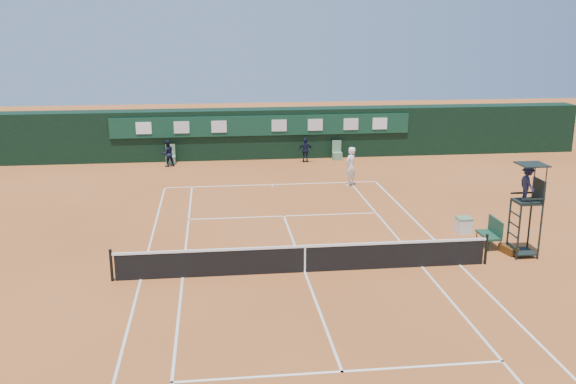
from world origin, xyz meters
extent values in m
plane|color=#B25D2A|center=(0.00, 0.00, 0.00)|extent=(90.00, 90.00, 0.00)
cube|color=white|center=(0.00, 11.88, 0.01)|extent=(11.05, 0.08, 0.01)
cube|color=white|center=(5.49, 0.00, 0.01)|extent=(0.08, 23.85, 0.01)
cube|color=silver|center=(-5.49, 0.00, 0.01)|extent=(0.08, 23.85, 0.01)
cube|color=silver|center=(4.12, 0.00, 0.01)|extent=(0.08, 23.85, 0.01)
cube|color=silver|center=(-4.12, 0.00, 0.01)|extent=(0.08, 23.85, 0.01)
cube|color=white|center=(0.00, 6.40, 0.01)|extent=(8.31, 0.08, 0.01)
cube|color=white|center=(0.00, -6.40, 0.01)|extent=(8.31, 0.08, 0.01)
cube|color=silver|center=(0.00, 0.00, 0.01)|extent=(0.08, 12.88, 0.01)
cube|color=white|center=(0.00, 11.73, 0.01)|extent=(0.08, 0.30, 0.01)
cube|color=black|center=(0.00, 0.00, 0.45)|extent=(12.60, 0.04, 0.90)
cube|color=white|center=(0.00, 0.00, 0.93)|extent=(12.80, 0.06, 0.08)
cube|color=white|center=(0.00, 0.00, 0.46)|extent=(0.06, 0.05, 0.92)
cylinder|color=black|center=(6.40, 0.00, 0.55)|extent=(0.10, 0.10, 1.10)
cylinder|color=black|center=(-6.40, 0.00, 0.55)|extent=(0.10, 0.10, 1.10)
cube|color=black|center=(0.00, 18.75, 1.50)|extent=(40.00, 1.50, 3.00)
cube|color=#0F3825|center=(0.00, 17.94, 2.10)|extent=(18.00, 0.10, 1.20)
cube|color=white|center=(-7.00, 17.87, 2.10)|extent=(0.90, 0.04, 0.70)
cube|color=silver|center=(-4.80, 17.87, 2.10)|extent=(0.90, 0.04, 0.70)
cube|color=silver|center=(-2.60, 17.87, 2.10)|extent=(0.90, 0.04, 0.70)
cube|color=silver|center=(1.00, 17.87, 2.10)|extent=(0.90, 0.04, 0.70)
cube|color=silver|center=(3.20, 17.87, 2.10)|extent=(0.90, 0.04, 0.70)
cube|color=silver|center=(5.40, 17.87, 2.10)|extent=(0.90, 0.04, 0.70)
cube|color=white|center=(7.20, 17.87, 2.10)|extent=(0.90, 0.04, 0.70)
cube|color=#5F926E|center=(-5.50, 17.45, 0.23)|extent=(0.55, 0.50, 0.46)
cube|color=#5B8B65|center=(-5.50, 17.67, 0.80)|extent=(0.55, 0.06, 0.70)
cube|color=#5D8F68|center=(4.50, 17.45, 0.23)|extent=(0.55, 0.50, 0.46)
cube|color=#58865E|center=(4.50, 17.67, 0.80)|extent=(0.55, 0.06, 0.70)
cylinder|color=black|center=(7.68, 0.25, 1.00)|extent=(0.07, 0.07, 2.00)
cylinder|color=black|center=(7.68, 1.05, 1.00)|extent=(0.07, 0.07, 2.00)
cylinder|color=black|center=(8.48, 0.25, 1.00)|extent=(0.07, 0.07, 2.00)
cylinder|color=black|center=(8.48, 1.05, 1.00)|extent=(0.07, 0.07, 2.00)
cube|color=black|center=(8.08, 0.65, 2.04)|extent=(0.85, 0.85, 0.08)
cube|color=black|center=(8.48, 0.65, 2.45)|extent=(0.06, 0.85, 0.80)
cube|color=black|center=(8.08, 0.23, 2.25)|extent=(0.85, 0.05, 0.06)
cube|color=black|center=(8.08, 1.07, 2.25)|extent=(0.85, 0.05, 0.06)
cylinder|color=black|center=(8.48, 0.25, 2.90)|extent=(0.04, 0.04, 1.00)
cylinder|color=black|center=(8.48, 1.05, 2.90)|extent=(0.04, 0.04, 1.00)
cube|color=black|center=(8.13, 0.65, 3.40)|extent=(0.95, 0.95, 0.04)
cube|color=black|center=(8.08, 0.65, 0.15)|extent=(0.80, 0.80, 0.05)
cube|color=black|center=(7.68, 0.65, 0.40)|extent=(0.04, 0.80, 0.04)
cube|color=black|center=(7.68, 0.65, 0.80)|extent=(0.04, 0.80, 0.04)
cube|color=black|center=(7.68, 0.65, 1.20)|extent=(0.04, 0.80, 0.04)
cube|color=black|center=(7.68, 0.65, 1.60)|extent=(0.04, 0.80, 0.04)
imported|color=#1A1D35|center=(8.03, 0.65, 2.72)|extent=(0.47, 0.82, 1.28)
cube|color=#183C28|center=(7.25, 1.70, 0.45)|extent=(0.55, 1.20, 0.08)
cube|color=#1A422E|center=(7.50, 1.70, 0.80)|extent=(0.06, 1.20, 0.60)
cylinder|color=black|center=(7.03, 1.15, 0.20)|extent=(0.04, 0.04, 0.41)
cylinder|color=black|center=(7.47, 1.15, 0.20)|extent=(0.04, 0.04, 0.41)
cylinder|color=black|center=(7.03, 2.25, 0.20)|extent=(0.04, 0.04, 0.41)
cylinder|color=black|center=(7.47, 2.25, 0.20)|extent=(0.04, 0.04, 0.41)
cube|color=black|center=(7.68, 0.91, 0.14)|extent=(0.51, 0.83, 0.29)
cube|color=silver|center=(6.93, 3.33, 0.30)|extent=(0.55, 0.55, 0.60)
cube|color=#54805A|center=(6.93, 3.33, 0.62)|extent=(0.57, 0.57, 0.05)
sphere|color=#C2E735|center=(2.79, 8.84, 0.03)|extent=(0.06, 0.06, 0.06)
imported|color=white|center=(3.99, 11.30, 1.00)|extent=(0.86, 0.86, 2.01)
imported|color=black|center=(-5.61, 16.84, 0.77)|extent=(0.92, 0.83, 1.54)
imported|color=black|center=(2.49, 16.99, 0.73)|extent=(0.87, 0.40, 1.46)
camera|label=1|loc=(-2.95, -20.12, 8.38)|focal=40.00mm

